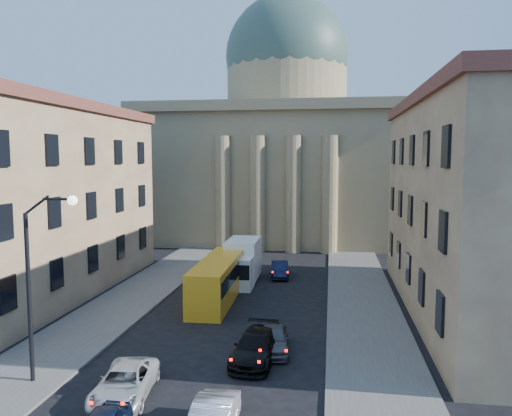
{
  "coord_description": "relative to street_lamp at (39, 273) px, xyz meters",
  "views": [
    {
      "loc": [
        6.12,
        -12.54,
        10.43
      ],
      "look_at": [
        1.75,
        16.49,
        7.54
      ],
      "focal_mm": 35.0,
      "sensor_mm": 36.0,
      "label": 1
    }
  ],
  "objects": [
    {
      "name": "city_bus",
      "position": [
        4.94,
        14.86,
        -3.66
      ],
      "size": [
        2.73,
        10.78,
        3.02
      ],
      "rotation": [
        0.0,
        0.0,
        0.02
      ],
      "color": "#F0A41A",
      "rests_on": "ground"
    },
    {
      "name": "building_right",
      "position": [
        23.97,
        14.0,
        2.14
      ],
      "size": [
        11.6,
        26.6,
        14.7
      ],
      "color": "tan",
      "rests_on": "ground"
    },
    {
      "name": "car_right_far",
      "position": [
        10.11,
        5.59,
        -4.58
      ],
      "size": [
        2.11,
        4.29,
        1.41
      ],
      "primitive_type": "imported",
      "rotation": [
        0.0,
        0.0,
        0.11
      ],
      "color": "#4C4C51",
      "rests_on": "ground"
    },
    {
      "name": "building_left",
      "position": [
        -10.03,
        14.0,
        2.14
      ],
      "size": [
        11.6,
        26.6,
        14.7
      ],
      "color": "tan",
      "rests_on": "ground"
    },
    {
      "name": "box_truck",
      "position": [
        5.72,
        20.25,
        -3.6
      ],
      "size": [
        2.63,
        6.49,
        3.55
      ],
      "rotation": [
        0.0,
        0.0,
        0.01
      ],
      "color": "white",
      "rests_on": "ground"
    },
    {
      "name": "car_left_mid",
      "position": [
        4.3,
        -0.7,
        -4.61
      ],
      "size": [
        2.81,
        5.1,
        1.35
      ],
      "primitive_type": "imported",
      "rotation": [
        0.0,
        0.0,
        0.12
      ],
      "color": "silver",
      "rests_on": "ground"
    },
    {
      "name": "car_right_distant",
      "position": [
        8.7,
        22.72,
        -4.6
      ],
      "size": [
        1.94,
        4.32,
        1.38
      ],
      "primitive_type": "imported",
      "rotation": [
        0.0,
        0.0,
        0.12
      ],
      "color": "black",
      "rests_on": "ground"
    },
    {
      "name": "street_lamp",
      "position": [
        0.0,
        0.0,
        0.0
      ],
      "size": [
        2.62,
        0.44,
        8.83
      ],
      "color": "black",
      "rests_on": "ground"
    },
    {
      "name": "sidewalk_left",
      "position": [
        -1.53,
        10.0,
        -5.21
      ],
      "size": [
        5.0,
        60.0,
        0.15
      ],
      "primitive_type": "cube",
      "color": "#53514C",
      "rests_on": "ground"
    },
    {
      "name": "car_right_mid",
      "position": [
        9.34,
        4.16,
        -4.55
      ],
      "size": [
        2.28,
        5.15,
        1.47
      ],
      "primitive_type": "imported",
      "rotation": [
        0.0,
        0.0,
        -0.04
      ],
      "color": "black",
      "rests_on": "ground"
    },
    {
      "name": "sidewalk_right",
      "position": [
        15.47,
        10.0,
        -5.21
      ],
      "size": [
        5.0,
        60.0,
        0.15
      ],
      "primitive_type": "cube",
      "color": "#53514C",
      "rests_on": "ground"
    },
    {
      "name": "church",
      "position": [
        6.97,
        47.47,
        6.59
      ],
      "size": [
        68.02,
        28.76,
        36.6
      ],
      "color": "#877653",
      "rests_on": "ground"
    }
  ]
}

